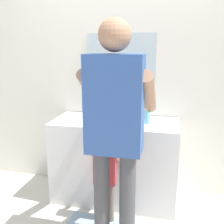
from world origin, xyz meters
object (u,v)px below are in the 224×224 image
(child_toddler, at_px, (106,170))
(toothbrush_cup, at_px, (87,113))
(soap_bottle, at_px, (147,116))
(adult_parent, at_px, (115,119))

(child_toddler, bearing_deg, toothbrush_cup, 123.87)
(soap_bottle, height_order, child_toddler, soap_bottle)
(child_toddler, xyz_separation_m, adult_parent, (0.14, -0.26, 0.53))
(toothbrush_cup, bearing_deg, soap_bottle, -5.45)
(toothbrush_cup, distance_m, child_toddler, 0.66)
(soap_bottle, distance_m, child_toddler, 0.64)
(toothbrush_cup, xyz_separation_m, child_toddler, (0.30, -0.45, -0.38))
(toothbrush_cup, relative_size, adult_parent, 0.12)
(adult_parent, bearing_deg, child_toddler, 117.87)
(toothbrush_cup, height_order, child_toddler, toothbrush_cup)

